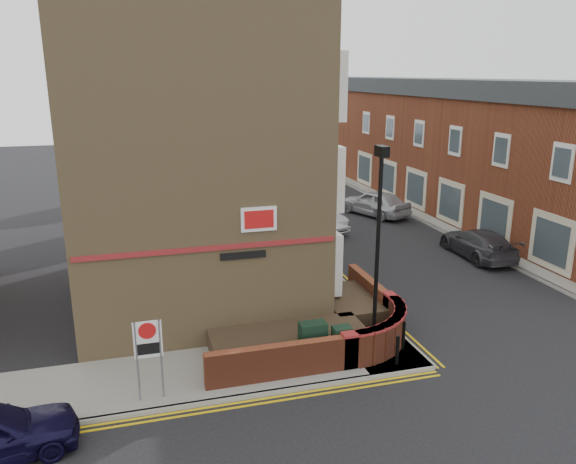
# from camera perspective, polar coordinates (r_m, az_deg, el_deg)

# --- Properties ---
(ground) EXTENTS (120.00, 120.00, 0.00)m
(ground) POSITION_cam_1_polar(r_m,az_deg,el_deg) (16.23, 5.04, -15.15)
(ground) COLOR black
(ground) RESTS_ON ground
(pavement_corner) EXTENTS (13.00, 3.00, 0.12)m
(pavement_corner) POSITION_cam_1_polar(r_m,az_deg,el_deg) (16.73, -8.50, -14.01)
(pavement_corner) COLOR gray
(pavement_corner) RESTS_ON ground
(pavement_main) EXTENTS (2.00, 32.00, 0.12)m
(pavement_main) POSITION_cam_1_polar(r_m,az_deg,el_deg) (30.94, -1.98, 0.31)
(pavement_main) COLOR gray
(pavement_main) RESTS_ON ground
(pavement_far) EXTENTS (4.00, 40.00, 0.12)m
(pavement_far) POSITION_cam_1_polar(r_m,az_deg,el_deg) (32.71, 18.42, 0.35)
(pavement_far) COLOR gray
(pavement_far) RESTS_ON ground
(kerb_side) EXTENTS (13.00, 0.15, 0.12)m
(kerb_side) POSITION_cam_1_polar(r_m,az_deg,el_deg) (15.46, -7.73, -16.72)
(kerb_side) COLOR gray
(kerb_side) RESTS_ON ground
(kerb_main_near) EXTENTS (0.15, 32.00, 0.12)m
(kerb_main_near) POSITION_cam_1_polar(r_m,az_deg,el_deg) (31.18, -0.20, 0.44)
(kerb_main_near) COLOR gray
(kerb_main_near) RESTS_ON ground
(kerb_main_far) EXTENTS (0.15, 40.00, 0.12)m
(kerb_main_far) POSITION_cam_1_polar(r_m,az_deg,el_deg) (31.64, 15.41, 0.09)
(kerb_main_far) COLOR gray
(kerb_main_far) RESTS_ON ground
(yellow_lines_side) EXTENTS (13.00, 0.28, 0.01)m
(yellow_lines_side) POSITION_cam_1_polar(r_m,az_deg,el_deg) (15.28, -7.58, -17.38)
(yellow_lines_side) COLOR gold
(yellow_lines_side) RESTS_ON ground
(yellow_lines_main) EXTENTS (0.28, 32.00, 0.01)m
(yellow_lines_main) POSITION_cam_1_polar(r_m,az_deg,el_deg) (31.26, 0.25, 0.38)
(yellow_lines_main) COLOR gold
(yellow_lines_main) RESTS_ON ground
(corner_building) EXTENTS (8.95, 10.40, 13.60)m
(corner_building) POSITION_cam_1_polar(r_m,az_deg,el_deg) (21.18, -9.78, 9.89)
(corner_building) COLOR #93784E
(corner_building) RESTS_ON ground
(garden_wall) EXTENTS (6.80, 6.00, 1.20)m
(garden_wall) POSITION_cam_1_polar(r_m,az_deg,el_deg) (18.29, 2.22, -11.31)
(garden_wall) COLOR brown
(garden_wall) RESTS_ON ground
(lamppost) EXTENTS (0.25, 0.50, 6.30)m
(lamppost) POSITION_cam_1_polar(r_m,az_deg,el_deg) (16.44, 9.06, -2.06)
(lamppost) COLOR black
(lamppost) RESTS_ON pavement_corner
(utility_cabinet_large) EXTENTS (0.80, 0.45, 1.20)m
(utility_cabinet_large) POSITION_cam_1_polar(r_m,az_deg,el_deg) (16.86, 2.54, -11.05)
(utility_cabinet_large) COLOR black
(utility_cabinet_large) RESTS_ON pavement_corner
(utility_cabinet_small) EXTENTS (0.55, 0.40, 1.10)m
(utility_cabinet_small) POSITION_cam_1_polar(r_m,az_deg,el_deg) (16.88, 5.49, -11.27)
(utility_cabinet_small) COLOR black
(utility_cabinet_small) RESTS_ON pavement_corner
(bollard_near) EXTENTS (0.11, 0.11, 0.90)m
(bollard_near) POSITION_cam_1_polar(r_m,az_deg,el_deg) (17.00, 11.05, -11.67)
(bollard_near) COLOR black
(bollard_near) RESTS_ON pavement_corner
(bollard_far) EXTENTS (0.11, 0.11, 0.90)m
(bollard_far) POSITION_cam_1_polar(r_m,az_deg,el_deg) (17.89, 11.63, -10.26)
(bollard_far) COLOR black
(bollard_far) RESTS_ON pavement_corner
(zone_sign) EXTENTS (0.72, 0.07, 2.20)m
(zone_sign) POSITION_cam_1_polar(r_m,az_deg,el_deg) (15.02, -14.01, -11.14)
(zone_sign) COLOR slate
(zone_sign) RESTS_ON pavement_corner
(far_terrace) EXTENTS (5.40, 30.40, 8.00)m
(far_terrace) POSITION_cam_1_polar(r_m,az_deg,el_deg) (36.05, 17.42, 8.28)
(far_terrace) COLOR brown
(far_terrace) RESTS_ON ground
(far_terrace_cream) EXTENTS (5.40, 12.40, 8.00)m
(far_terrace_cream) POSITION_cam_1_polar(r_m,az_deg,el_deg) (54.76, 5.29, 11.28)
(far_terrace_cream) COLOR beige
(far_terrace_cream) RESTS_ON ground
(tree_near) EXTENTS (3.64, 3.65, 6.70)m
(tree_near) POSITION_cam_1_polar(r_m,az_deg,el_deg) (28.15, -1.10, 8.42)
(tree_near) COLOR #382B1E
(tree_near) RESTS_ON pavement_main
(tree_mid) EXTENTS (4.03, 4.03, 7.42)m
(tree_mid) POSITION_cam_1_polar(r_m,az_deg,el_deg) (35.85, -4.43, 10.77)
(tree_mid) COLOR #382B1E
(tree_mid) RESTS_ON pavement_main
(tree_far) EXTENTS (3.81, 3.81, 7.00)m
(tree_far) POSITION_cam_1_polar(r_m,az_deg,el_deg) (43.71, -6.57, 11.25)
(tree_far) COLOR #382B1E
(tree_far) RESTS_ON pavement_main
(traffic_light_assembly) EXTENTS (0.20, 0.16, 4.20)m
(traffic_light_assembly) POSITION_cam_1_polar(r_m,az_deg,el_deg) (39.08, -4.65, 7.62)
(traffic_light_assembly) COLOR black
(traffic_light_assembly) RESTS_ON pavement_main
(silver_car_near) EXTENTS (3.23, 5.10, 1.59)m
(silver_car_near) POSITION_cam_1_polar(r_m,az_deg,el_deg) (30.91, 2.31, 1.70)
(silver_car_near) COLOR #AEAFB6
(silver_car_near) RESTS_ON ground
(red_car_main) EXTENTS (2.62, 5.33, 1.45)m
(red_car_main) POSITION_cam_1_polar(r_m,az_deg,el_deg) (33.78, 0.21, 2.82)
(red_car_main) COLOR maroon
(red_car_main) RESTS_ON ground
(grey_car_far) EXTENTS (2.03, 4.67, 1.34)m
(grey_car_far) POSITION_cam_1_polar(r_m,az_deg,el_deg) (27.74, 18.73, -1.08)
(grey_car_far) COLOR #353439
(grey_car_far) RESTS_ON ground
(silver_car_far) EXTENTS (3.50, 4.96, 1.57)m
(silver_car_far) POSITION_cam_1_polar(r_m,az_deg,el_deg) (34.37, 8.82, 2.95)
(silver_car_far) COLOR #ADAEB5
(silver_car_far) RESTS_ON ground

